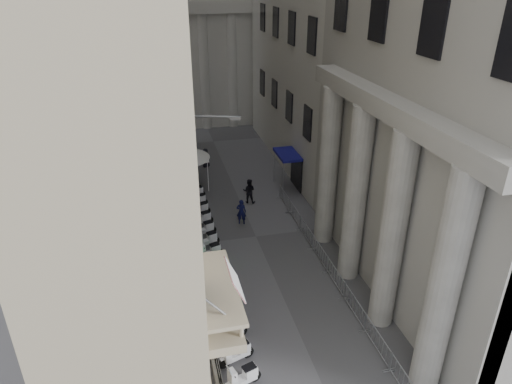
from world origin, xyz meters
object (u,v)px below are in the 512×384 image
security_tent (186,153)px  street_lamp (197,179)px  info_kiosk (196,253)px  pedestrian_a (241,212)px  pedestrian_b (249,191)px

security_tent → street_lamp: 10.70m
info_kiosk → pedestrian_a: size_ratio=0.88×
security_tent → street_lamp: street_lamp is taller
security_tent → pedestrian_a: 7.51m
security_tent → pedestrian_b: (4.23, -3.51, -2.14)m
street_lamp → info_kiosk: 4.69m
pedestrian_a → street_lamp: bearing=67.8°
street_lamp → pedestrian_a: (3.25, 3.91, -4.56)m
pedestrian_a → pedestrian_b: size_ratio=0.96×
info_kiosk → pedestrian_a: bearing=57.2°
street_lamp → pedestrian_a: street_lamp is taller
pedestrian_a → pedestrian_b: pedestrian_b is taller
pedestrian_a → info_kiosk: bearing=66.7°
info_kiosk → pedestrian_b: size_ratio=0.84×
security_tent → pedestrian_b: 5.89m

